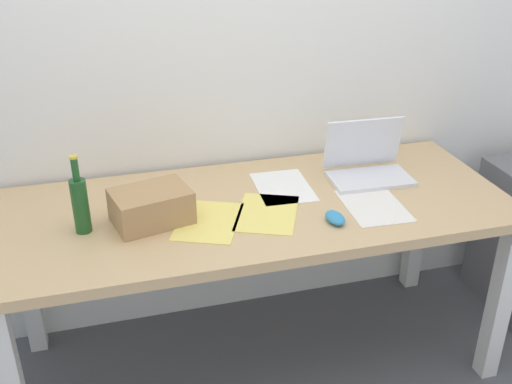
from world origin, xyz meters
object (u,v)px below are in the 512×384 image
at_px(laptop_right, 367,165).
at_px(beer_bottle, 80,203).
at_px(desk, 256,225).
at_px(cardboard_box, 151,206).
at_px(computer_mouse, 335,218).

height_order(laptop_right, beer_bottle, beer_bottle).
relative_size(desk, beer_bottle, 6.83).
xyz_separation_m(desk, laptop_right, (0.50, 0.11, 0.15)).
distance_m(beer_bottle, cardboard_box, 0.24).
relative_size(desk, laptop_right, 5.76).
height_order(beer_bottle, cardboard_box, beer_bottle).
height_order(beer_bottle, computer_mouse, beer_bottle).
height_order(laptop_right, cardboard_box, laptop_right).
bearing_deg(laptop_right, desk, -167.86).
distance_m(desk, cardboard_box, 0.42).
relative_size(desk, cardboard_box, 7.30).
distance_m(laptop_right, cardboard_box, 0.90).
bearing_deg(desk, cardboard_box, -175.35).
relative_size(computer_mouse, cardboard_box, 0.38).
xyz_separation_m(desk, cardboard_box, (-0.39, -0.03, 0.15)).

